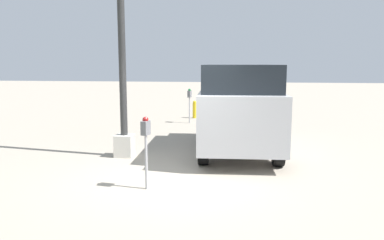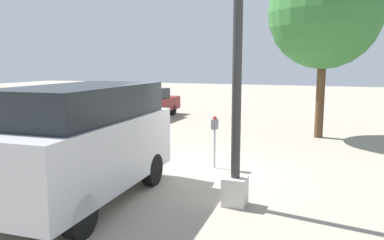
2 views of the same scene
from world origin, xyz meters
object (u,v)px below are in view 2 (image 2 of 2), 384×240
parked_van (83,140)px  car_distant (146,103)px  street_tree (324,13)px  parking_meter_near (215,130)px  lamp_post (237,102)px

parked_van → car_distant: parked_van is taller
parked_van → street_tree: (-8.56, 4.00, 3.23)m
parking_meter_near → parked_van: parked_van is taller
parking_meter_near → car_distant: (-7.50, -6.01, -0.24)m
car_distant → street_tree: size_ratio=0.69×
parked_van → street_tree: bearing=151.8°
car_distant → street_tree: (2.18, 8.35, 3.70)m
parking_meter_near → car_distant: bearing=-129.2°
car_distant → lamp_post: bearing=-144.8°
lamp_post → parked_van: lamp_post is taller
lamp_post → street_tree: size_ratio=0.89×
lamp_post → car_distant: size_ratio=1.29×
parked_van → parking_meter_near: bearing=149.7°
lamp_post → car_distant: bearing=-143.9°
car_distant → street_tree: 9.39m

